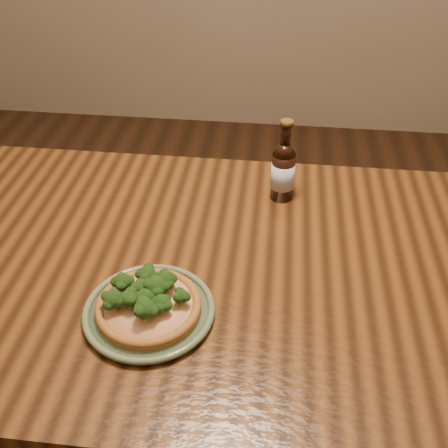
# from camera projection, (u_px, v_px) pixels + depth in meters

# --- Properties ---
(table) EXTENTS (1.60, 0.90, 0.75)m
(table) POSITION_uv_depth(u_px,v_px,m) (240.00, 295.00, 1.22)
(table) COLOR #4F2B11
(table) RESTS_ON ground
(plate) EXTENTS (0.26, 0.26, 0.02)m
(plate) POSITION_uv_depth(u_px,v_px,m) (149.00, 311.00, 1.04)
(plate) COLOR #566546
(plate) RESTS_ON table
(pizza) EXTENTS (0.21, 0.21, 0.07)m
(pizza) POSITION_uv_depth(u_px,v_px,m) (148.00, 303.00, 1.03)
(pizza) COLOR #945A21
(pizza) RESTS_ON plate
(beer_bottle) EXTENTS (0.06, 0.06, 0.22)m
(beer_bottle) POSITION_uv_depth(u_px,v_px,m) (283.00, 170.00, 1.32)
(beer_bottle) COLOR black
(beer_bottle) RESTS_ON table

